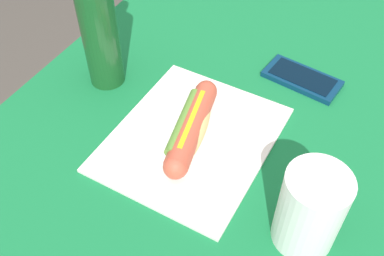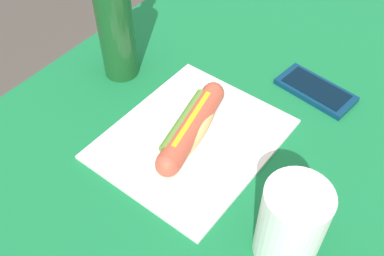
{
  "view_description": "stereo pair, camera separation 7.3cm",
  "coord_description": "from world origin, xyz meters",
  "px_view_note": "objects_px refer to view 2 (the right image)",
  "views": [
    {
      "loc": [
        -0.52,
        -0.18,
        1.35
      ],
      "look_at": [
        -0.08,
        0.05,
        0.8
      ],
      "focal_mm": 41.7,
      "sensor_mm": 36.0,
      "label": 1
    },
    {
      "loc": [
        -0.48,
        -0.24,
        1.35
      ],
      "look_at": [
        -0.08,
        0.05,
        0.8
      ],
      "focal_mm": 41.7,
      "sensor_mm": 36.0,
      "label": 2
    }
  ],
  "objects_px": {
    "hot_dog": "(191,127)",
    "cell_phone": "(316,90)",
    "drinking_cup": "(291,224)",
    "soda_bottle": "(115,23)"
  },
  "relations": [
    {
      "from": "hot_dog",
      "to": "cell_phone",
      "type": "height_order",
      "value": "hot_dog"
    },
    {
      "from": "hot_dog",
      "to": "soda_bottle",
      "type": "relative_size",
      "value": 0.84
    },
    {
      "from": "cell_phone",
      "to": "drinking_cup",
      "type": "relative_size",
      "value": 1.14
    },
    {
      "from": "hot_dog",
      "to": "soda_bottle",
      "type": "distance_m",
      "value": 0.24
    },
    {
      "from": "hot_dog",
      "to": "drinking_cup",
      "type": "relative_size",
      "value": 1.59
    },
    {
      "from": "drinking_cup",
      "to": "cell_phone",
      "type": "bearing_deg",
      "value": 18.34
    },
    {
      "from": "hot_dog",
      "to": "cell_phone",
      "type": "xyz_separation_m",
      "value": [
        0.23,
        -0.12,
        -0.03
      ]
    },
    {
      "from": "cell_phone",
      "to": "soda_bottle",
      "type": "distance_m",
      "value": 0.39
    },
    {
      "from": "cell_phone",
      "to": "soda_bottle",
      "type": "xyz_separation_m",
      "value": [
        -0.17,
        0.33,
        0.11
      ]
    },
    {
      "from": "soda_bottle",
      "to": "cell_phone",
      "type": "bearing_deg",
      "value": -62.88
    }
  ]
}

